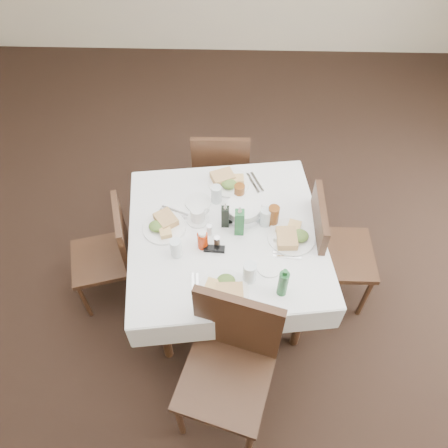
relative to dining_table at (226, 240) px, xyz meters
name	(u,v)px	position (x,y,z in m)	size (l,w,h in m)	color
ground_plane	(220,282)	(-0.05, 0.10, -0.67)	(7.00, 7.00, 0.00)	black
room_shell	(217,93)	(-0.05, 0.10, 1.04)	(6.04, 7.04, 2.80)	beige
dining_table	(226,240)	(0.00, 0.00, 0.00)	(1.37, 1.37, 0.76)	black
chair_north	(221,169)	(-0.06, 0.83, -0.15)	(0.44, 0.44, 0.91)	black
chair_south	(231,358)	(0.05, -0.75, -0.09)	(0.60, 0.60, 1.03)	black
chair_east	(329,247)	(0.70, 0.06, -0.13)	(0.45, 0.45, 0.96)	black
chair_west	(111,250)	(-0.79, 0.03, -0.19)	(0.50, 0.50, 0.86)	black
meal_north	(228,181)	(0.00, 0.43, 0.11)	(0.29, 0.29, 0.06)	white
meal_south	(225,289)	(0.01, -0.43, 0.11)	(0.29, 0.29, 0.06)	white
meal_east	(292,236)	(0.41, -0.04, 0.11)	(0.30, 0.30, 0.07)	white
meal_west	(164,225)	(-0.40, 0.02, 0.11)	(0.27, 0.27, 0.06)	white
side_plate_a	(198,202)	(-0.19, 0.24, 0.09)	(0.18, 0.18, 0.01)	white
side_plate_b	(269,267)	(0.26, -0.26, 0.09)	(0.15, 0.15, 0.01)	white
water_n	(216,194)	(-0.07, 0.26, 0.15)	(0.07, 0.07, 0.13)	silver
water_s	(250,272)	(0.14, -0.35, 0.16)	(0.08, 0.08, 0.14)	silver
water_e	(265,217)	(0.25, 0.08, 0.15)	(0.07, 0.07, 0.13)	silver
water_w	(176,248)	(-0.29, -0.18, 0.15)	(0.07, 0.07, 0.13)	silver
iced_tea_a	(239,194)	(0.08, 0.27, 0.16)	(0.07, 0.07, 0.15)	brown
iced_tea_b	(273,216)	(0.30, 0.08, 0.16)	(0.07, 0.07, 0.15)	brown
bread_basket	(244,210)	(0.11, 0.15, 0.13)	(0.25, 0.25, 0.08)	silver
oil_cruet_dark	(225,216)	(-0.01, 0.06, 0.17)	(0.05, 0.05, 0.20)	black
oil_cruet_green	(239,221)	(0.08, 0.00, 0.19)	(0.06, 0.06, 0.24)	#1E5E2C
ketchup_bottle	(203,240)	(-0.14, -0.12, 0.15)	(0.06, 0.06, 0.14)	#A52403
salt_shaker	(209,230)	(-0.10, -0.02, 0.13)	(0.04, 0.04, 0.08)	white
pepper_shaker	(217,242)	(-0.05, -0.11, 0.13)	(0.04, 0.04, 0.08)	#3B2A1E
coffee_mug	(198,215)	(-0.18, 0.09, 0.14)	(0.15, 0.15, 0.11)	white
sunglasses	(214,249)	(-0.07, -0.14, 0.10)	(0.13, 0.05, 0.03)	black
green_bottle	(283,283)	(0.33, -0.43, 0.18)	(0.06, 0.06, 0.22)	#1E5E2C
sugar_caddy	(281,239)	(0.34, -0.06, 0.11)	(0.10, 0.07, 0.04)	white
cutlery_n	(255,182)	(0.19, 0.44, 0.09)	(0.13, 0.21, 0.01)	silver
cutlery_s	(195,285)	(-0.17, -0.40, 0.09)	(0.05, 0.17, 0.01)	silver
cutlery_e	(287,255)	(0.38, -0.17, 0.09)	(0.18, 0.06, 0.01)	silver
cutlery_w	(174,213)	(-0.34, 0.15, 0.09)	(0.20, 0.12, 0.01)	silver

